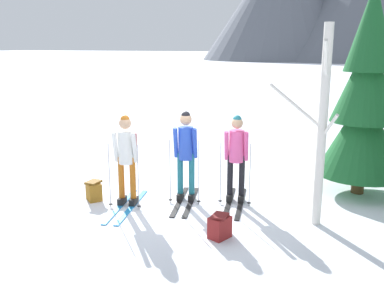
{
  "coord_description": "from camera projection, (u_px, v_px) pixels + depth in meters",
  "views": [
    {
      "loc": [
        3.34,
        -6.86,
        2.9
      ],
      "look_at": [
        0.08,
        0.51,
        1.05
      ],
      "focal_mm": 40.13,
      "sensor_mm": 36.0,
      "label": 1
    }
  ],
  "objects": [
    {
      "name": "backpack_on_snow_beside",
      "position": [
        94.0,
        191.0,
        8.22
      ],
      "size": [
        0.4,
        0.39,
        0.38
      ],
      "color": "#99661E",
      "rests_on": "ground"
    },
    {
      "name": "ground_plane",
      "position": [
        177.0,
        203.0,
        8.08
      ],
      "size": [
        400.0,
        400.0,
        0.0
      ],
      "primitive_type": "plane",
      "color": "white"
    },
    {
      "name": "birch_tree_tall",
      "position": [
        321.0,
        125.0,
        6.79
      ],
      "size": [
        1.16,
        0.73,
        3.25
      ],
      "color": "silver",
      "rests_on": "ground"
    },
    {
      "name": "skier_in_white",
      "position": [
        126.0,
        155.0,
        7.81
      ],
      "size": [
        0.73,
        1.78,
        1.7
      ],
      "color": "#1E84D1",
      "rests_on": "ground"
    },
    {
      "name": "pine_tree_near",
      "position": [
        365.0,
        100.0,
        8.25
      ],
      "size": [
        1.69,
        1.69,
        4.09
      ],
      "color": "#51381E",
      "rests_on": "ground"
    },
    {
      "name": "skier_in_pink",
      "position": [
        236.0,
        156.0,
        7.97
      ],
      "size": [
        0.68,
        1.7,
        1.67
      ],
      "color": "black",
      "rests_on": "ground"
    },
    {
      "name": "skier_in_blue",
      "position": [
        186.0,
        153.0,
        8.02
      ],
      "size": [
        0.73,
        1.62,
        1.73
      ],
      "color": "black",
      "rests_on": "ground"
    },
    {
      "name": "backpack_on_snow_front",
      "position": [
        220.0,
        226.0,
        6.6
      ],
      "size": [
        0.33,
        0.38,
        0.38
      ],
      "color": "maroon",
      "rests_on": "ground"
    }
  ]
}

